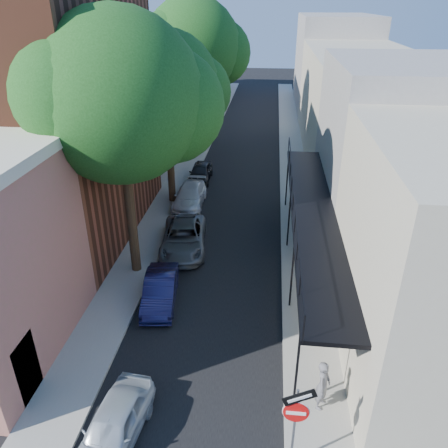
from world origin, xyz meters
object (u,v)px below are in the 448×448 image
(parked_car_e, at_px, (201,172))
(parked_car_c, at_px, (184,238))
(pedestrian, at_px, (323,385))
(parked_car_b, at_px, (160,290))
(parked_car_d, at_px, (190,196))
(oak_far, at_px, (199,48))
(sign_post, at_px, (296,415))
(oak_near, at_px, (131,101))
(oak_mid, at_px, (174,87))
(parked_car_a, at_px, (113,427))

(parked_car_e, bearing_deg, parked_car_c, -86.87)
(parked_car_c, distance_m, pedestrian, 11.08)
(parked_car_b, height_order, parked_car_c, parked_car_c)
(parked_car_d, bearing_deg, oak_far, 94.07)
(sign_post, height_order, parked_car_b, sign_post)
(oak_near, xyz_separation_m, parked_car_d, (0.77, 7.32, -7.26))
(parked_car_b, relative_size, parked_car_d, 0.85)
(oak_mid, height_order, parked_car_a, oak_mid)
(oak_near, relative_size, pedestrian, 6.60)
(parked_car_a, bearing_deg, parked_car_c, 96.59)
(parked_car_c, bearing_deg, parked_car_b, -98.53)
(oak_near, distance_m, parked_car_d, 10.33)
(oak_far, bearing_deg, parked_car_a, -86.75)
(oak_far, xyz_separation_m, parked_car_b, (1.25, -19.47, -7.66))
(parked_car_a, relative_size, parked_car_e, 1.00)
(oak_mid, distance_m, oak_far, 9.12)
(parked_car_d, height_order, pedestrian, pedestrian)
(parked_car_d, distance_m, parked_car_e, 4.25)
(parked_car_e, bearing_deg, parked_car_b, -88.70)
(parked_car_b, bearing_deg, parked_car_a, -94.96)
(parked_car_e, height_order, pedestrian, pedestrian)
(oak_near, height_order, parked_car_e, oak_near)
(sign_post, relative_size, pedestrian, 1.73)
(oak_near, distance_m, parked_car_b, 7.79)
(oak_near, bearing_deg, parked_car_e, 86.20)
(pedestrian, bearing_deg, oak_mid, 46.72)
(sign_post, distance_m, parked_car_e, 21.68)
(sign_post, xyz_separation_m, oak_far, (-6.51, 26.30, 6.22))
(parked_car_d, relative_size, pedestrian, 2.47)
(oak_far, distance_m, parked_car_d, 12.36)
(sign_post, height_order, oak_near, oak_near)
(oak_far, bearing_deg, parked_car_c, -84.68)
(parked_car_a, bearing_deg, parked_car_e, 98.16)
(oak_far, xyz_separation_m, pedestrian, (7.48, -24.24, -7.27))
(oak_near, bearing_deg, oak_far, 89.96)
(parked_car_a, distance_m, pedestrian, 6.28)
(parked_car_b, relative_size, parked_car_c, 0.77)
(oak_near, xyz_separation_m, parked_car_c, (1.41, 2.02, -7.22))
(parked_car_c, relative_size, parked_car_d, 1.10)
(parked_car_a, bearing_deg, parked_car_b, 98.19)
(oak_mid, distance_m, parked_car_e, 7.42)
(sign_post, bearing_deg, oak_far, 103.91)
(parked_car_d, distance_m, pedestrian, 16.04)
(oak_far, bearing_deg, parked_car_e, -82.11)
(parked_car_c, bearing_deg, sign_post, -72.27)
(parked_car_a, relative_size, parked_car_d, 0.84)
(parked_car_a, height_order, pedestrian, pedestrian)
(parked_car_e, bearing_deg, pedestrian, -71.01)
(oak_far, bearing_deg, oak_mid, -90.41)
(parked_car_c, xyz_separation_m, parked_car_d, (-0.64, 5.30, -0.03))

